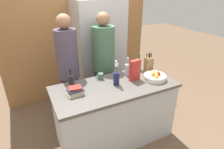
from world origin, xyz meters
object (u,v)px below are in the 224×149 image
(knife_block, at_px, (149,65))
(coffee_mug, at_px, (100,76))
(book_stack, at_px, (75,91))
(refrigerator, at_px, (99,52))
(person_at_sink, at_px, (68,67))
(person_in_blue, at_px, (104,61))
(cereal_box, at_px, (135,70))
(fruit_bowl, at_px, (155,77))
(flower_vase, at_px, (116,77))
(bottle_wine, at_px, (139,63))
(bottle_vinegar, at_px, (127,69))
(bottle_oil, at_px, (71,80))

(knife_block, height_order, coffee_mug, knife_block)
(book_stack, bearing_deg, refrigerator, 55.37)
(person_at_sink, distance_m, person_in_blue, 0.58)
(knife_block, xyz_separation_m, cereal_box, (-0.33, -0.13, 0.03))
(fruit_bowl, relative_size, cereal_box, 1.07)
(flower_vase, bearing_deg, book_stack, -179.63)
(fruit_bowl, distance_m, bottle_wine, 0.39)
(bottle_vinegar, xyz_separation_m, person_in_blue, (-0.17, 0.46, -0.01))
(knife_block, distance_m, person_at_sink, 1.19)
(bottle_wine, bearing_deg, cereal_box, -132.79)
(book_stack, relative_size, bottle_wine, 0.75)
(refrigerator, distance_m, book_stack, 1.43)
(flower_vase, xyz_separation_m, cereal_box, (0.30, 0.02, 0.03))
(bottle_wine, bearing_deg, person_at_sink, 161.64)
(cereal_box, bearing_deg, person_in_blue, 106.94)
(bottle_oil, height_order, person_at_sink, person_at_sink)
(book_stack, bearing_deg, knife_block, 7.33)
(cereal_box, xyz_separation_m, bottle_oil, (-0.85, 0.16, -0.03))
(person_at_sink, bearing_deg, cereal_box, -18.36)
(coffee_mug, distance_m, book_stack, 0.50)
(person_in_blue, bearing_deg, bottle_oil, -167.34)
(refrigerator, height_order, bottle_oil, refrigerator)
(book_stack, distance_m, bottle_oil, 0.19)
(refrigerator, bearing_deg, knife_block, -69.91)
(fruit_bowl, xyz_separation_m, knife_block, (0.08, 0.26, 0.07))
(coffee_mug, bearing_deg, bottle_vinegar, -9.59)
(knife_block, distance_m, bottle_wine, 0.16)
(book_stack, bearing_deg, flower_vase, 0.37)
(knife_block, distance_m, bottle_oil, 1.19)
(bottle_oil, bearing_deg, bottle_vinegar, 0.14)
(coffee_mug, bearing_deg, person_in_blue, 59.64)
(person_in_blue, bearing_deg, bottle_wine, -62.21)
(person_at_sink, bearing_deg, bottle_wine, 0.96)
(bottle_oil, distance_m, person_at_sink, 0.44)
(fruit_bowl, bearing_deg, person_in_blue, 120.90)
(coffee_mug, relative_size, person_in_blue, 0.07)
(refrigerator, relative_size, bottle_vinegar, 6.84)
(flower_vase, height_order, book_stack, flower_vase)
(bottle_vinegar, height_order, person_in_blue, person_in_blue)
(coffee_mug, relative_size, bottle_wine, 0.42)
(cereal_box, xyz_separation_m, book_stack, (-0.85, -0.02, -0.10))
(knife_block, relative_size, bottle_vinegar, 1.11)
(bottle_vinegar, height_order, person_at_sink, person_at_sink)
(bottle_vinegar, distance_m, bottle_wine, 0.27)
(flower_vase, bearing_deg, fruit_bowl, -11.27)
(bottle_wine, bearing_deg, person_in_blue, 139.80)
(refrigerator, height_order, cereal_box, refrigerator)
(refrigerator, relative_size, fruit_bowl, 6.04)
(person_at_sink, height_order, person_in_blue, person_at_sink)
(bottle_vinegar, relative_size, bottle_wine, 1.01)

